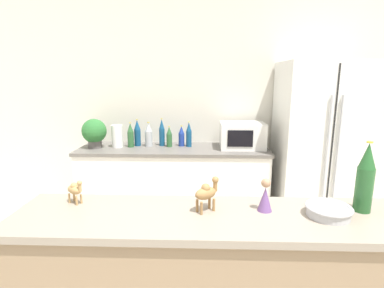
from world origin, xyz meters
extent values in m
cube|color=silver|center=(0.00, 2.73, 1.27)|extent=(8.00, 0.06, 2.55)
cube|color=white|center=(-0.39, 2.40, 0.43)|extent=(2.06, 0.60, 0.85)
cube|color=#66605B|center=(-0.39, 2.40, 0.87)|extent=(2.09, 0.63, 0.03)
cube|color=white|center=(1.16, 2.32, 0.90)|extent=(0.82, 0.72, 1.81)
cube|color=black|center=(1.16, 1.96, 0.90)|extent=(0.01, 0.01, 1.74)
cylinder|color=#B2B5BA|center=(1.11, 1.94, 0.99)|extent=(0.02, 0.02, 0.99)
cylinder|color=#B2B5BA|center=(1.21, 1.94, 0.99)|extent=(0.02, 0.02, 0.99)
cube|color=gray|center=(-0.02, 0.46, 0.99)|extent=(1.89, 0.46, 0.03)
cylinder|color=#595451|center=(-1.25, 2.36, 0.93)|extent=(0.15, 0.15, 0.09)
sphere|color=#2D7033|center=(-1.25, 2.36, 1.08)|extent=(0.27, 0.27, 0.27)
cylinder|color=white|center=(-1.01, 2.40, 1.01)|extent=(0.12, 0.12, 0.25)
cube|color=white|center=(0.37, 2.42, 1.03)|extent=(0.48, 0.36, 0.28)
cube|color=black|center=(0.33, 2.24, 1.03)|extent=(0.26, 0.01, 0.17)
cylinder|color=navy|center=(-0.22, 2.46, 0.98)|extent=(0.06, 0.06, 0.18)
cone|color=navy|center=(-0.22, 2.46, 1.11)|extent=(0.06, 0.06, 0.10)
cylinder|color=gold|center=(-0.22, 2.46, 1.17)|extent=(0.02, 0.02, 0.01)
cylinder|color=#2D6033|center=(-0.44, 2.45, 0.96)|extent=(0.06, 0.06, 0.14)
cone|color=#2D6033|center=(-0.44, 2.45, 1.07)|extent=(0.06, 0.06, 0.08)
cylinder|color=gold|center=(-0.44, 2.45, 1.12)|extent=(0.02, 0.02, 0.01)
cylinder|color=#B2B7BC|center=(-0.67, 2.46, 0.97)|extent=(0.08, 0.08, 0.17)
cone|color=#B2B7BC|center=(-0.67, 2.46, 1.11)|extent=(0.08, 0.08, 0.10)
cylinder|color=gold|center=(-0.67, 2.46, 1.16)|extent=(0.03, 0.03, 0.01)
cylinder|color=navy|center=(-0.80, 2.49, 0.98)|extent=(0.07, 0.07, 0.19)
cone|color=navy|center=(-0.80, 2.49, 1.13)|extent=(0.07, 0.07, 0.11)
cylinder|color=gold|center=(-0.80, 2.49, 1.19)|extent=(0.03, 0.03, 0.01)
cylinder|color=#2D6033|center=(-0.87, 2.42, 0.97)|extent=(0.07, 0.07, 0.17)
cone|color=#2D6033|center=(-0.87, 2.42, 1.11)|extent=(0.07, 0.07, 0.10)
cylinder|color=gold|center=(-0.87, 2.42, 1.16)|extent=(0.02, 0.02, 0.01)
cylinder|color=navy|center=(-0.53, 2.50, 0.98)|extent=(0.06, 0.06, 0.20)
cone|color=navy|center=(-0.53, 2.50, 1.14)|extent=(0.06, 0.06, 0.11)
cylinder|color=gold|center=(-0.53, 2.50, 1.20)|extent=(0.02, 0.02, 0.01)
cylinder|color=navy|center=(-0.30, 2.49, 0.96)|extent=(0.07, 0.07, 0.15)
cone|color=navy|center=(-0.30, 2.49, 1.07)|extent=(0.06, 0.06, 0.08)
cylinder|color=gold|center=(-0.30, 2.49, 1.12)|extent=(0.02, 0.02, 0.01)
cylinder|color=#235628|center=(0.70, 0.53, 1.12)|extent=(0.08, 0.08, 0.21)
cone|color=#235628|center=(0.70, 0.53, 1.28)|extent=(0.08, 0.08, 0.12)
cylinder|color=gold|center=(0.70, 0.53, 1.35)|extent=(0.03, 0.03, 0.01)
cylinder|color=#B7BABF|center=(0.52, 0.47, 1.03)|extent=(0.19, 0.19, 0.04)
torus|color=#B7BABF|center=(0.52, 0.47, 1.05)|extent=(0.21, 0.21, 0.02)
ellipsoid|color=olive|center=(-0.05, 0.50, 1.10)|extent=(0.13, 0.11, 0.06)
sphere|color=olive|center=(-0.05, 0.50, 1.13)|extent=(0.04, 0.04, 0.04)
cylinder|color=olive|center=(0.00, 0.53, 1.13)|extent=(0.02, 0.02, 0.06)
sphere|color=olive|center=(0.00, 0.53, 1.16)|extent=(0.03, 0.03, 0.03)
cylinder|color=olive|center=(-0.03, 0.53, 1.04)|extent=(0.01, 0.01, 0.06)
cylinder|color=olive|center=(-0.01, 0.51, 1.04)|extent=(0.01, 0.01, 0.06)
cylinder|color=olive|center=(-0.09, 0.49, 1.04)|extent=(0.01, 0.01, 0.06)
cylinder|color=olive|center=(-0.07, 0.46, 1.04)|extent=(0.01, 0.01, 0.06)
ellipsoid|color=tan|center=(-0.71, 0.57, 1.08)|extent=(0.10, 0.09, 0.05)
sphere|color=tan|center=(-0.71, 0.57, 1.10)|extent=(0.03, 0.03, 0.03)
cylinder|color=tan|center=(-0.67, 0.55, 1.10)|extent=(0.02, 0.02, 0.05)
sphere|color=tan|center=(-0.67, 0.55, 1.13)|extent=(0.03, 0.03, 0.03)
cylinder|color=tan|center=(-0.68, 0.57, 1.03)|extent=(0.01, 0.01, 0.05)
cylinder|color=tan|center=(-0.69, 0.55, 1.03)|extent=(0.01, 0.01, 0.05)
cylinder|color=tan|center=(-0.73, 0.60, 1.03)|extent=(0.01, 0.01, 0.05)
cylinder|color=tan|center=(-0.74, 0.58, 1.03)|extent=(0.01, 0.01, 0.05)
cone|color=#6B4784|center=(0.24, 0.52, 1.07)|extent=(0.07, 0.07, 0.12)
sphere|color=#A37A5B|center=(0.24, 0.52, 1.15)|extent=(0.04, 0.04, 0.04)
camera|label=1|loc=(-0.06, -0.84, 1.63)|focal=28.00mm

